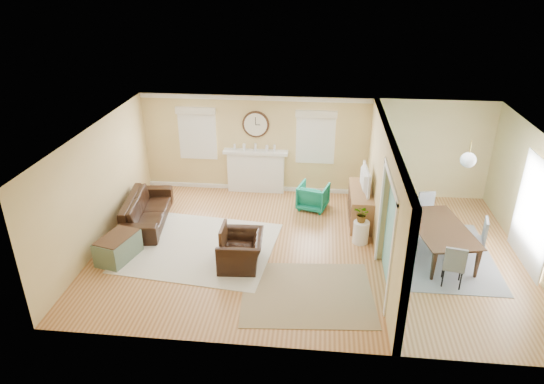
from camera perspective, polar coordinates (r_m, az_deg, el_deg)
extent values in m
plane|color=#985B2F|center=(10.56, 4.18, -6.79)|extent=(9.00, 9.00, 0.00)
cube|color=tan|center=(12.71, 4.88, 5.41)|extent=(9.00, 0.02, 2.60)
cube|color=tan|center=(7.34, 3.61, -10.52)|extent=(9.00, 0.02, 2.60)
cube|color=tan|center=(10.97, -19.77, 0.66)|extent=(0.02, 6.00, 2.60)
cube|color=tan|center=(10.84, 28.93, -1.43)|extent=(0.02, 6.00, 2.60)
cube|color=white|center=(9.45, 4.67, 6.72)|extent=(9.00, 6.00, 0.02)
cube|color=tan|center=(11.29, 12.29, 2.31)|extent=(0.12, 3.20, 2.60)
cube|color=tan|center=(7.87, 14.89, -8.74)|extent=(0.12, 1.00, 2.60)
cube|color=tan|center=(8.59, 14.47, 2.62)|extent=(0.12, 1.80, 0.40)
cube|color=white|center=(9.92, 12.62, -2.31)|extent=(0.04, 0.12, 2.20)
cube|color=white|center=(8.38, 13.81, -7.97)|extent=(0.04, 0.12, 2.20)
cube|color=white|center=(8.65, 13.87, 1.42)|extent=(0.04, 1.92, 0.12)
cube|color=#5EA9A1|center=(10.03, 13.41, -0.80)|extent=(0.02, 6.00, 2.60)
cube|color=white|center=(12.97, -1.90, 2.36)|extent=(1.50, 0.24, 1.10)
cube|color=white|center=(12.73, -1.95, 4.71)|extent=(1.70, 0.30, 0.08)
cube|color=black|center=(13.08, -1.84, 2.33)|extent=(0.85, 0.02, 0.75)
cube|color=gold|center=(13.02, -1.90, 1.81)|extent=(0.85, 0.02, 0.62)
cylinder|color=#46291A|center=(12.61, -1.93, 7.97)|extent=(0.70, 0.06, 0.70)
cylinder|color=silver|center=(12.58, -1.95, 7.92)|extent=(0.60, 0.01, 0.60)
cube|color=black|center=(12.55, -1.96, 8.35)|extent=(0.02, 0.01, 0.20)
cube|color=black|center=(12.57, -1.68, 7.91)|extent=(0.12, 0.01, 0.02)
cube|color=white|center=(13.01, -8.73, 6.84)|extent=(0.90, 0.03, 1.30)
cube|color=white|center=(12.98, -8.76, 6.80)|extent=(1.00, 0.04, 1.40)
cube|color=beige|center=(12.76, -8.99, 9.43)|extent=(1.05, 0.10, 0.18)
cube|color=white|center=(12.61, 5.14, 6.44)|extent=(0.90, 0.03, 1.30)
cube|color=white|center=(12.58, 5.14, 6.39)|extent=(1.00, 0.04, 1.40)
cube|color=beige|center=(12.35, 5.25, 9.10)|extent=(1.05, 0.10, 0.18)
cube|color=white|center=(10.91, 28.57, -2.36)|extent=(0.03, 1.60, 2.10)
cube|color=white|center=(10.89, 28.42, -2.36)|extent=(0.03, 1.70, 2.20)
cylinder|color=gold|center=(9.91, 22.31, 4.85)|extent=(0.02, 0.02, 0.30)
sphere|color=white|center=(9.99, 22.08, 3.51)|extent=(0.30, 0.30, 0.30)
cube|color=beige|center=(10.73, -8.44, -6.41)|extent=(3.40, 3.04, 0.02)
cube|color=#937A59|center=(9.28, 4.17, -11.80)|extent=(2.58, 2.17, 0.01)
cube|color=gray|center=(10.94, 18.87, -6.96)|extent=(2.22, 2.78, 0.01)
imported|color=black|center=(11.82, -14.55, -2.05)|extent=(1.17, 2.36, 0.66)
imported|color=black|center=(9.90, -3.69, -6.89)|extent=(0.95, 1.07, 0.66)
imported|color=#0E6B56|center=(12.16, 4.86, -0.52)|extent=(0.86, 0.87, 0.65)
cube|color=#5D735D|center=(10.60, -17.65, -6.30)|extent=(0.78, 1.04, 0.51)
cube|color=#46291A|center=(10.46, -17.84, -5.05)|extent=(0.74, 0.99, 0.02)
cube|color=#9A754A|center=(11.68, 10.37, -1.58)|extent=(0.51, 1.54, 0.80)
cube|color=#46291A|center=(11.18, 9.23, -1.90)|extent=(0.01, 0.41, 0.22)
cube|color=#46291A|center=(11.31, 9.14, -3.12)|extent=(0.01, 0.41, 0.22)
cube|color=#46291A|center=(11.60, 9.14, -0.86)|extent=(0.01, 0.41, 0.22)
cube|color=#46291A|center=(11.72, 9.05, -2.05)|extent=(0.01, 0.41, 0.22)
cube|color=#46291A|center=(12.01, 9.05, 0.10)|extent=(0.01, 0.41, 0.22)
cube|color=#46291A|center=(12.13, 8.96, -1.06)|extent=(0.01, 0.41, 0.22)
imported|color=black|center=(11.39, 10.53, 1.49)|extent=(0.19, 0.99, 0.56)
cylinder|color=white|center=(10.84, 10.42, -4.67)|extent=(0.35, 0.35, 0.51)
imported|color=#337F33|center=(10.63, 10.61, -2.57)|extent=(0.46, 0.45, 0.38)
imported|color=#46291A|center=(10.78, 19.11, -5.46)|extent=(1.42, 2.09, 0.68)
cube|color=gray|center=(11.71, 17.83, -2.33)|extent=(0.44, 0.44, 0.05)
cube|color=gray|center=(11.61, 17.97, -1.34)|extent=(0.38, 0.12, 0.45)
cylinder|color=black|center=(11.99, 18.12, -2.89)|extent=(0.03, 0.03, 0.38)
cylinder|color=black|center=(11.74, 18.65, -3.59)|extent=(0.03, 0.03, 0.38)
cylinder|color=black|center=(11.88, 16.74, -2.96)|extent=(0.03, 0.03, 0.38)
cylinder|color=black|center=(11.63, 17.24, -3.67)|extent=(0.03, 0.03, 0.38)
cube|color=gray|center=(9.89, 20.56, -8.09)|extent=(0.47, 0.47, 0.05)
cube|color=gray|center=(9.77, 20.76, -6.94)|extent=(0.39, 0.13, 0.47)
cylinder|color=black|center=(9.86, 19.44, -9.56)|extent=(0.03, 0.03, 0.39)
cylinder|color=black|center=(10.13, 19.46, -8.57)|extent=(0.03, 0.03, 0.39)
cylinder|color=black|center=(9.89, 21.29, -9.78)|extent=(0.03, 0.03, 0.39)
cylinder|color=black|center=(10.15, 21.26, -8.79)|extent=(0.03, 0.03, 0.39)
cube|color=white|center=(10.63, 15.45, -4.59)|extent=(0.45, 0.45, 0.05)
cube|color=white|center=(10.51, 15.60, -3.37)|extent=(0.07, 0.43, 0.51)
cylinder|color=black|center=(10.88, 14.30, -5.21)|extent=(0.03, 0.03, 0.43)
cylinder|color=black|center=(10.93, 16.13, -5.31)|extent=(0.03, 0.03, 0.43)
cylinder|color=black|center=(10.58, 14.44, -6.16)|extent=(0.03, 0.03, 0.43)
cylinder|color=black|center=(10.63, 16.32, -6.26)|extent=(0.03, 0.03, 0.43)
cube|color=gray|center=(10.84, 22.64, -5.22)|extent=(0.50, 0.50, 0.05)
cube|color=gray|center=(10.73, 22.86, -4.08)|extent=(0.14, 0.42, 0.49)
cylinder|color=black|center=(10.83, 23.34, -6.85)|extent=(0.03, 0.03, 0.42)
cylinder|color=black|center=(10.80, 21.57, -6.63)|extent=(0.03, 0.03, 0.42)
cylinder|color=black|center=(11.12, 23.27, -5.97)|extent=(0.03, 0.03, 0.42)
cylinder|color=black|center=(11.09, 21.55, -5.75)|extent=(0.03, 0.03, 0.42)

